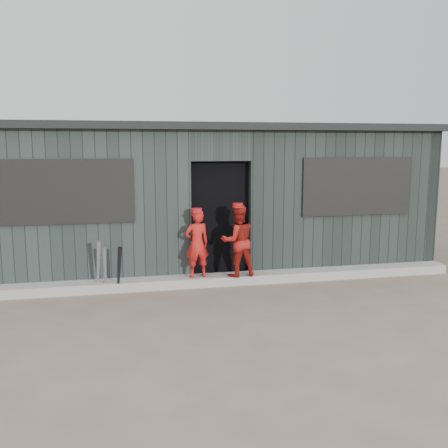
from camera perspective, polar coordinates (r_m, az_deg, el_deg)
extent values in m
plane|color=brown|center=(6.57, 3.36, -11.07)|extent=(80.00, 80.00, 0.00)
cube|color=gray|center=(8.24, -0.03, -6.35)|extent=(8.00, 0.36, 0.15)
cone|color=gray|center=(7.90, -14.18, -4.73)|extent=(0.14, 0.28, 0.84)
cone|color=gray|center=(7.89, -13.45, -5.11)|extent=(0.08, 0.18, 0.73)
cone|color=black|center=(7.78, -11.91, -5.17)|extent=(0.14, 0.26, 0.75)
imported|color=#B51916|center=(7.99, -3.12, -2.27)|extent=(0.44, 0.33, 1.09)
imported|color=maroon|center=(8.04, 1.57, -1.91)|extent=(0.61, 0.50, 1.17)
imported|color=#A6A6A6|center=(8.77, 2.67, -2.09)|extent=(0.65, 0.54, 1.14)
cube|color=black|center=(9.65, -2.12, 2.71)|extent=(7.60, 2.70, 2.20)
cube|color=#2B3331|center=(8.13, -16.16, 1.54)|extent=(3.50, 0.20, 2.50)
cube|color=#252C29|center=(9.01, 13.74, 2.33)|extent=(3.50, 0.20, 2.50)
cube|color=#29312F|center=(8.22, -0.44, 8.96)|extent=(1.00, 0.20, 0.50)
cube|color=#272E2C|center=(11.01, 18.32, 3.30)|extent=(0.20, 3.00, 2.50)
cube|color=#252C2A|center=(11.02, -3.40, 3.74)|extent=(8.00, 0.20, 2.50)
cube|color=black|center=(9.60, -2.17, 10.81)|extent=(8.30, 3.30, 0.12)
cube|color=black|center=(7.99, -17.39, 3.53)|extent=(2.00, 0.04, 1.00)
cube|color=black|center=(8.94, 15.01, 4.17)|extent=(2.00, 0.04, 1.00)
cube|color=black|center=(8.79, -2.09, 3.08)|extent=(0.25, 0.25, 1.00)
cube|color=black|center=(8.76, 0.39, 2.74)|extent=(0.22, 0.18, 0.88)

